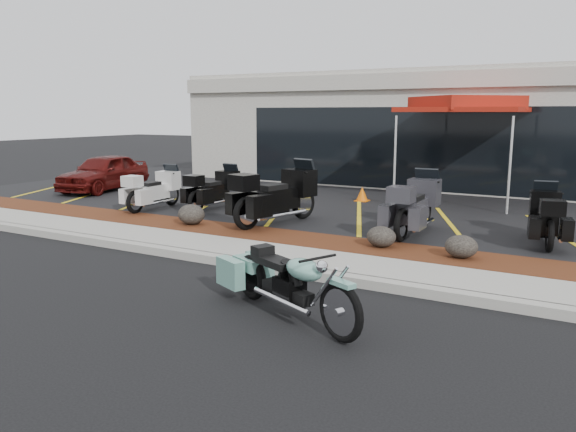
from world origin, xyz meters
The scene contains 18 objects.
ground centered at (0.00, 0.00, 0.00)m, with size 90.00×90.00×0.00m, color black.
curb centered at (0.00, 0.90, 0.07)m, with size 24.00×0.25×0.15m, color gray.
sidewalk centered at (0.00, 1.60, 0.07)m, with size 24.00×1.20×0.15m, color gray.
mulch_bed centered at (0.00, 2.80, 0.08)m, with size 24.00×1.20×0.16m, color #3D170D.
upper_lot centered at (0.00, 8.20, 0.07)m, with size 26.00×9.60×0.15m, color black.
dealership_building centered at (0.00, 14.47, 2.01)m, with size 18.00×8.16×4.00m.
boulder_left centered at (-2.90, 2.83, 0.39)m, with size 0.64×0.53×0.45m, color black.
boulder_mid centered at (1.55, 2.85, 0.36)m, with size 0.55×0.46×0.39m, color black.
boulder_right centered at (3.02, 2.77, 0.36)m, with size 0.56×0.47×0.40m, color black.
hero_cruiser centered at (2.53, -1.23, 0.48)m, with size 2.71×0.69×0.95m, color #70AF9E, non-canonical shape.
touring_white centered at (-5.05, 4.68, 0.71)m, with size 1.94×0.74×1.13m, color silver, non-canonical shape.
touring_black_front centered at (-3.69, 5.49, 0.72)m, with size 1.95×0.74×1.13m, color black, non-canonical shape.
touring_black_mid centered at (-1.04, 4.68, 0.86)m, with size 2.45×0.94×1.43m, color black, non-canonical shape.
touring_grey centered at (1.74, 5.09, 0.80)m, with size 2.23×0.85×1.30m, color #333338, non-canonical shape.
touring_black_rear centered at (4.07, 5.37, 0.72)m, with size 1.96×0.75×1.14m, color black, non-canonical shape.
parked_car centered at (-8.95, 5.95, 0.73)m, with size 1.38×3.43×1.17m, color #490C0A.
traffic_cone centered at (-0.85, 7.92, 0.35)m, with size 0.35×0.35×0.41m, color #DC6007.
popup_canopy centered at (1.60, 9.19, 2.80)m, with size 3.24×3.24×2.91m.
Camera 1 is at (4.98, -6.88, 2.63)m, focal length 35.00 mm.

